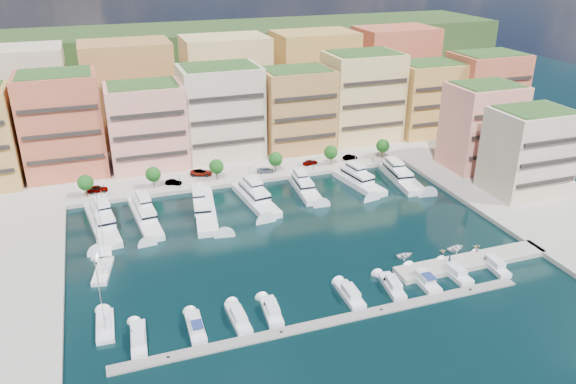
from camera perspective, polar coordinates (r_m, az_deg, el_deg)
name	(u,v)px	position (r m, az deg, el deg)	size (l,w,h in m)	color
ground	(289,237)	(119.95, 0.12, -4.58)	(400.00, 400.00, 0.00)	black
north_quay	(222,146)	(174.73, -6.71, 4.69)	(220.00, 64.00, 2.00)	#9E998E
east_quay	(549,210)	(145.16, 25.03, -1.68)	(34.00, 76.00, 2.00)	#9E998E
hillside	(193,106)	(219.79, -9.61, 8.58)	(240.00, 40.00, 58.00)	#1B3515
south_pontoon	(333,322)	(95.57, 4.55, -13.02)	(72.00, 2.20, 0.35)	gray
finger_pier	(471,263)	(116.27, 18.09, -6.91)	(32.00, 5.00, 2.00)	#9E998E
apartment_1	(62,124)	(157.48, -21.96, 6.39)	(20.00, 16.50, 26.80)	#CB6043
apartment_2	(147,126)	(156.36, -14.18, 6.53)	(20.00, 15.50, 22.80)	pink
apartment_3	(221,111)	(160.84, -6.82, 8.14)	(22.00, 16.50, 25.80)	beige
apartment_4	(297,110)	(165.23, 0.88, 8.38)	(20.00, 15.50, 23.80)	#B97D45
apartment_5	(362,96)	(175.16, 7.52, 9.60)	(22.00, 16.50, 26.80)	#E9C27B
apartment_6	(427,98)	(184.76, 13.96, 9.21)	(20.00, 15.50, 22.80)	#BF8F45
apartment_7	(485,92)	(194.48, 19.35, 9.60)	(22.00, 16.50, 24.80)	#CB6043
apartment_east_a	(482,126)	(160.29, 19.09, 6.36)	(18.00, 14.50, 22.80)	pink
apartment_east_b	(528,151)	(147.71, 23.20, 3.85)	(18.00, 14.50, 20.80)	beige
backblock_0	(21,101)	(179.20, -25.46, 8.36)	(26.00, 18.00, 30.00)	beige
backblock_1	(129,92)	(178.39, -15.81, 9.72)	(26.00, 18.00, 30.00)	#B97D45
backblock_2	(226,85)	(182.57, -6.28, 10.80)	(26.00, 18.00, 30.00)	#E9C27B
backblock_3	(314,78)	(191.43, 2.65, 11.53)	(26.00, 18.00, 30.00)	#BF8F45
backblock_4	(393,71)	(204.34, 10.66, 11.96)	(26.00, 18.00, 30.00)	#CB6043
tree_0	(85,183)	(142.89, -19.89, 0.89)	(3.80, 3.80, 5.65)	#473323
tree_1	(153,174)	(143.24, -13.54, 1.76)	(3.80, 3.80, 5.65)	#473323
tree_2	(216,166)	(145.37, -7.29, 2.59)	(3.80, 3.80, 5.65)	#473323
tree_3	(275,159)	(149.19, -1.28, 3.36)	(3.80, 3.80, 5.65)	#473323
tree_4	(331,152)	(154.58, 4.37, 4.04)	(3.80, 3.80, 5.65)	#473323
tree_5	(383,146)	(161.39, 9.61, 4.65)	(3.80, 3.80, 5.65)	#473323
lamppost_0	(104,188)	(141.02, -18.21, 0.43)	(0.30, 0.30, 4.20)	black
lamppost_1	(179,178)	(142.06, -11.00, 1.41)	(0.30, 0.30, 4.20)	black
lamppost_2	(249,169)	(145.34, -3.99, 2.34)	(0.30, 0.30, 4.20)	black
lamppost_3	(314,161)	(150.71, 2.61, 3.18)	(0.30, 0.30, 4.20)	black
lamppost_4	(374,153)	(157.97, 8.70, 3.92)	(0.30, 0.30, 4.20)	black
yacht_0	(102,221)	(130.70, -18.40, -2.77)	(7.34, 22.82, 7.30)	white
yacht_1	(144,215)	(130.94, -14.37, -2.26)	(6.02, 22.53, 7.30)	white
yacht_2	(204,207)	(131.75, -8.51, -1.51)	(7.82, 24.17, 7.30)	white
yacht_3	(255,197)	(135.71, -3.39, -0.48)	(6.96, 20.72, 7.30)	white
yacht_4	(304,187)	(140.99, 1.67, 0.47)	(5.58, 17.12, 7.30)	white
yacht_5	(358,180)	(146.12, 7.09, 1.22)	(7.72, 18.35, 7.30)	white
yacht_6	(400,176)	(150.68, 11.33, 1.64)	(7.35, 20.49, 7.30)	white
cruiser_0	(139,339)	(93.89, -14.93, -14.26)	(2.99, 9.09, 2.55)	silver
cruiser_1	(196,327)	(94.43, -9.36, -13.41)	(2.69, 8.44, 2.66)	silver
cruiser_2	(238,318)	(95.50, -5.06, -12.67)	(2.72, 8.80, 2.55)	silver
cruiser_3	(272,311)	(96.74, -1.67, -12.02)	(3.19, 8.38, 2.55)	silver
cruiser_5	(350,295)	(101.22, 6.30, -10.35)	(2.80, 8.45, 2.55)	silver
cruiser_6	(392,286)	(104.66, 10.53, -9.37)	(3.57, 8.67, 2.55)	silver
cruiser_7	(423,279)	(107.65, 13.58, -8.63)	(3.07, 9.06, 2.66)	silver
cruiser_8	(455,273)	(111.19, 16.58, -7.88)	(2.96, 8.38, 2.55)	silver
cruiser_9	(493,265)	(116.08, 20.12, -6.96)	(3.10, 9.04, 2.55)	silver
sailboat_1	(103,272)	(113.06, -18.28, -7.69)	(4.67, 9.86, 13.20)	white
sailboat_0	(105,327)	(98.34, -18.07, -12.89)	(3.13, 8.66, 13.20)	white
sailboat_2	(104,249)	(120.61, -18.16, -5.56)	(2.75, 8.75, 13.20)	white
tender_2	(456,248)	(119.93, 16.70, -5.49)	(2.76, 3.86, 0.80)	silver
tender_0	(405,255)	(114.93, 11.81, -6.31)	(2.57, 3.60, 0.75)	silver
tender_3	(476,246)	(121.97, 18.60, -5.23)	(1.35, 1.57, 0.83)	beige
tender_1	(443,251)	(118.42, 15.44, -5.75)	(1.19, 1.38, 0.73)	beige
car_0	(97,189)	(146.05, -18.80, 0.31)	(1.98, 4.93, 1.68)	gray
car_1	(173,182)	(145.36, -11.56, 0.97)	(1.43, 4.09, 1.35)	gray
car_2	(201,173)	(149.94, -8.80, 1.97)	(2.67, 5.79, 1.61)	gray
car_3	(266,170)	(150.09, -2.27, 2.22)	(1.91, 4.69, 1.36)	gray
car_4	(310,162)	(155.60, 2.27, 3.05)	(1.71, 4.25, 1.45)	gray
car_5	(350,157)	(160.25, 6.32, 3.54)	(1.45, 4.16, 1.37)	gray
person_0	(450,259)	(112.91, 16.10, -6.53)	(0.61, 0.40, 1.66)	#2A3C55
person_1	(477,248)	(118.14, 18.63, -5.43)	(0.82, 0.64, 1.69)	#443328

